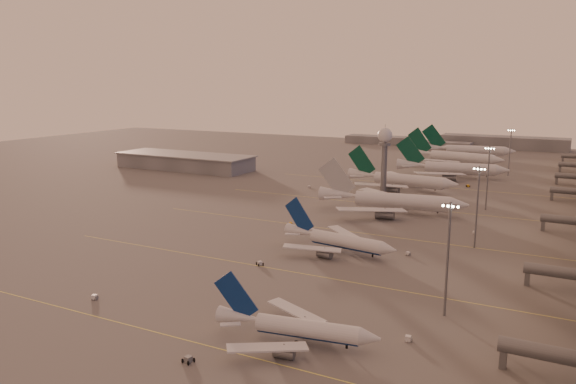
% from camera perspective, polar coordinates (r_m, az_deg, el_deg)
% --- Properties ---
extents(ground, '(700.00, 700.00, 0.00)m').
position_cam_1_polar(ground, '(149.38, -6.92, -8.23)').
color(ground, '#575555').
rests_on(ground, ground).
extents(taxiway_markings, '(180.00, 185.25, 0.02)m').
position_cam_1_polar(taxiway_markings, '(185.67, 10.81, -4.46)').
color(taxiway_markings, '#E8DB51').
rests_on(taxiway_markings, ground).
extents(hangar, '(82.00, 27.00, 8.50)m').
position_cam_1_polar(hangar, '(328.07, -10.43, 3.10)').
color(hangar, slate).
rests_on(hangar, ground).
extents(radar_tower, '(6.40, 6.40, 31.10)m').
position_cam_1_polar(radar_tower, '(249.13, 9.78, 4.46)').
color(radar_tower, slate).
rests_on(radar_tower, ground).
extents(mast_a, '(3.60, 0.56, 25.00)m').
position_cam_1_polar(mast_a, '(123.15, 15.92, -6.12)').
color(mast_a, slate).
rests_on(mast_a, ground).
extents(mast_b, '(3.60, 0.56, 25.00)m').
position_cam_1_polar(mast_b, '(176.24, 18.67, -1.10)').
color(mast_b, slate).
rests_on(mast_b, ground).
extents(mast_c, '(3.60, 0.56, 25.00)m').
position_cam_1_polar(mast_c, '(230.52, 19.64, 1.62)').
color(mast_c, slate).
rests_on(mast_c, ground).
extents(mast_d, '(3.60, 0.56, 25.00)m').
position_cam_1_polar(mast_d, '(319.36, 21.61, 3.98)').
color(mast_d, slate).
rests_on(mast_d, ground).
extents(distant_horizon, '(165.00, 37.50, 9.00)m').
position_cam_1_polar(distant_horizon, '(449.97, 17.54, 4.86)').
color(distant_horizon, slate).
rests_on(distant_horizon, ground).
extents(narrowbody_near, '(33.25, 26.35, 13.05)m').
position_cam_1_polar(narrowbody_near, '(110.59, 0.82, -13.86)').
color(narrowbody_near, silver).
rests_on(narrowbody_near, ground).
extents(narrowbody_mid, '(37.62, 29.83, 14.74)m').
position_cam_1_polar(narrowbody_mid, '(166.04, 5.15, -5.11)').
color(narrowbody_mid, silver).
rests_on(narrowbody_mid, ground).
extents(widebody_white, '(57.50, 45.80, 20.28)m').
position_cam_1_polar(widebody_white, '(217.79, 10.52, -1.18)').
color(widebody_white, silver).
rests_on(widebody_white, ground).
extents(greentail_a, '(53.64, 43.22, 19.48)m').
position_cam_1_polar(greentail_a, '(265.13, 11.47, 0.97)').
color(greentail_a, silver).
rests_on(greentail_a, ground).
extents(greentail_b, '(57.59, 46.23, 20.98)m').
position_cam_1_polar(greentail_b, '(304.93, 16.33, 2.11)').
color(greentail_b, silver).
rests_on(greentail_b, ground).
extents(greentail_c, '(59.22, 47.47, 21.63)m').
position_cam_1_polar(greentail_c, '(349.85, 16.55, 3.23)').
color(greentail_c, silver).
rests_on(greentail_c, ground).
extents(greentail_d, '(59.08, 47.35, 21.59)m').
position_cam_1_polar(greentail_d, '(387.14, 17.86, 3.88)').
color(greentail_d, silver).
rests_on(greentail_d, ground).
extents(gsv_truck_a, '(6.05, 3.05, 2.33)m').
position_cam_1_polar(gsv_truck_a, '(138.37, -18.92, -9.86)').
color(gsv_truck_a, silver).
rests_on(gsv_truck_a, ground).
extents(gsv_tug_near, '(2.96, 4.28, 1.13)m').
position_cam_1_polar(gsv_tug_near, '(106.09, -10.09, -16.43)').
color(gsv_tug_near, slate).
rests_on(gsv_tug_near, ground).
extents(gsv_catering_a, '(5.65, 3.08, 4.44)m').
position_cam_1_polar(gsv_catering_a, '(113.73, 12.26, -13.63)').
color(gsv_catering_a, silver).
rests_on(gsv_catering_a, ground).
extents(gsv_tug_mid, '(4.32, 3.89, 1.06)m').
position_cam_1_polar(gsv_tug_mid, '(154.71, -2.88, -7.26)').
color(gsv_tug_mid, silver).
rests_on(gsv_tug_mid, ground).
extents(gsv_truck_b, '(5.53, 2.73, 2.14)m').
position_cam_1_polar(gsv_truck_b, '(166.34, 12.23, -5.98)').
color(gsv_truck_b, silver).
rests_on(gsv_truck_b, ground).
extents(gsv_truck_c, '(5.38, 4.65, 2.13)m').
position_cam_1_polar(gsv_truck_c, '(196.24, 0.40, -3.08)').
color(gsv_truck_c, gold).
rests_on(gsv_truck_c, ground).
extents(gsv_catering_b, '(4.64, 3.29, 3.49)m').
position_cam_1_polar(gsv_catering_b, '(195.03, 18.45, -3.56)').
color(gsv_catering_b, silver).
rests_on(gsv_catering_b, ground).
extents(gsv_tug_far, '(2.99, 3.81, 0.95)m').
position_cam_1_polar(gsv_tug_far, '(240.85, 9.41, -0.69)').
color(gsv_tug_far, silver).
rests_on(gsv_tug_far, ground).
extents(gsv_truck_d, '(3.70, 6.15, 2.34)m').
position_cam_1_polar(gsv_truck_d, '(265.54, 2.17, 0.71)').
color(gsv_truck_d, silver).
rests_on(gsv_truck_d, ground).
extents(gsv_tug_hangar, '(4.34, 3.68, 1.07)m').
position_cam_1_polar(gsv_tug_hangar, '(280.13, 17.82, 0.59)').
color(gsv_tug_hangar, gold).
rests_on(gsv_tug_hangar, ground).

